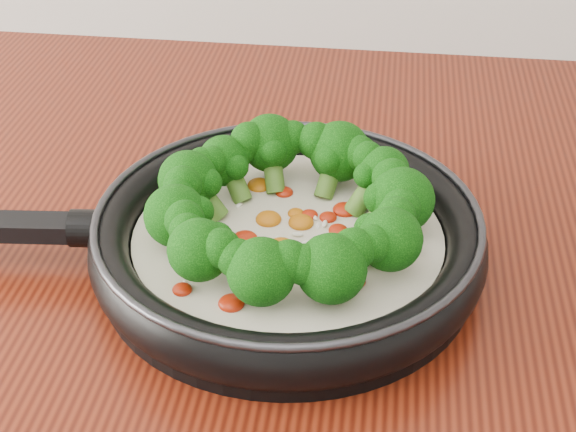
# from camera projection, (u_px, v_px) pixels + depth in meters

# --- Properties ---
(skillet) EXTENTS (0.51, 0.35, 0.09)m
(skillet) POSITION_uv_depth(u_px,v_px,m) (285.00, 231.00, 0.67)
(skillet) COLOR black
(skillet) RESTS_ON counter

